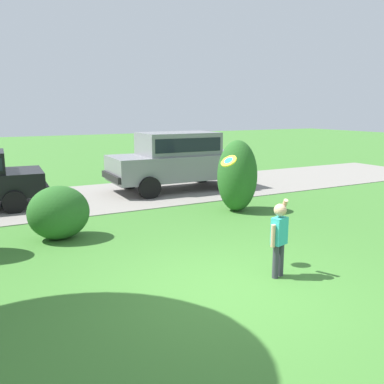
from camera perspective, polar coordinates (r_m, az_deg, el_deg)
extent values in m
plane|color=#3D752D|center=(6.53, 4.80, -13.01)|extent=(80.00, 80.00, 0.00)
cube|color=gray|center=(13.21, -13.36, -0.78)|extent=(28.00, 4.40, 0.02)
ellipsoid|color=#286023|center=(9.18, -17.56, -2.67)|extent=(1.27, 1.03, 1.12)
ellipsoid|color=#286023|center=(11.17, 6.12, 2.17)|extent=(1.05, 1.06, 1.88)
cylinder|color=black|center=(11.85, -22.84, -1.28)|extent=(0.61, 0.26, 0.60)
cylinder|color=black|center=(13.70, -23.12, 0.28)|extent=(0.61, 0.26, 0.60)
cube|color=black|center=(12.78, -19.32, 0.82)|extent=(0.24, 1.75, 0.20)
cube|color=gray|center=(14.08, -1.89, 3.50)|extent=(4.54, 1.95, 0.80)
cube|color=gray|center=(14.00, -1.91, 6.59)|extent=(2.51, 1.68, 0.72)
cube|color=black|center=(14.00, -1.91, 6.59)|extent=(2.32, 1.69, 0.43)
cylinder|color=black|center=(12.76, -5.76, 0.56)|extent=(0.69, 0.24, 0.68)
cylinder|color=black|center=(14.50, -8.47, 1.77)|extent=(0.69, 0.24, 0.68)
cylinder|color=black|center=(13.99, 4.95, 1.51)|extent=(0.69, 0.24, 0.68)
cylinder|color=black|center=(15.60, 1.30, 2.54)|extent=(0.69, 0.24, 0.68)
cube|color=black|center=(13.31, -10.85, 1.99)|extent=(0.16, 1.75, 0.20)
cube|color=black|center=(15.21, 5.96, 3.26)|extent=(0.16, 1.75, 0.20)
cylinder|color=#383842|center=(6.96, 11.22, -9.21)|extent=(0.10, 0.10, 0.55)
cylinder|color=#383842|center=(7.07, 11.88, -8.91)|extent=(0.10, 0.10, 0.55)
cube|color=#33B2B2|center=(6.86, 11.71, -5.17)|extent=(0.29, 0.22, 0.44)
sphere|color=tan|center=(6.77, 11.83, -2.41)|extent=(0.20, 0.20, 0.20)
cylinder|color=tan|center=(6.93, 12.22, -2.28)|extent=(0.16, 0.27, 0.39)
cylinder|color=tan|center=(6.75, 10.93, -5.86)|extent=(0.07, 0.07, 0.36)
cylinder|color=yellow|center=(7.09, 4.99, 4.18)|extent=(0.26, 0.28, 0.21)
cylinder|color=#1EB7B2|center=(7.09, 4.99, 4.22)|extent=(0.15, 0.16, 0.13)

